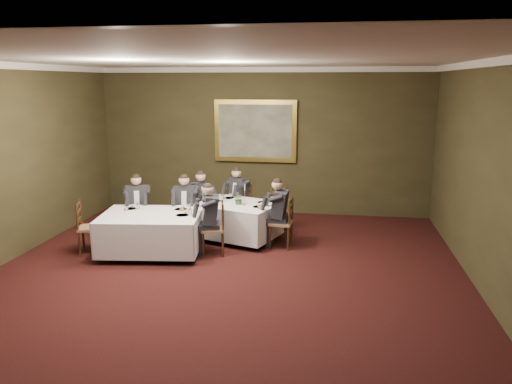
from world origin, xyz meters
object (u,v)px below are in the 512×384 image
(centerpiece, at_px, (239,198))
(candlestick, at_px, (245,197))
(diner_sec_backleft, at_px, (138,214))
(painting, at_px, (255,131))
(chair_sec_backright, at_px, (186,225))
(table_main, at_px, (238,218))
(table_second, at_px, (151,230))
(chair_main_endleft, at_px, (198,220))
(diner_sec_backright, at_px, (186,214))
(diner_main_backleft, at_px, (239,205))
(diner_sec_endright, at_px, (213,228))
(diner_main_endleft, at_px, (198,210))
(chair_sec_endleft, at_px, (91,238))
(chair_main_endright, at_px, (281,233))
(chair_sec_backleft, at_px, (139,224))
(chair_sec_endright, at_px, (214,239))
(diner_main_endright, at_px, (281,221))
(chair_main_backright, at_px, (273,219))
(chair_main_backleft, at_px, (240,215))

(centerpiece, relative_size, candlestick, 0.57)
(diner_sec_backleft, distance_m, painting, 3.52)
(chair_sec_backright, relative_size, painting, 0.50)
(table_main, distance_m, table_second, 1.79)
(chair_main_endleft, height_order, diner_sec_backright, diner_sec_backright)
(table_main, height_order, chair_sec_backright, chair_sec_backright)
(diner_main_backleft, relative_size, diner_sec_endright, 1.00)
(diner_main_endleft, height_order, chair_sec_backright, diner_main_endleft)
(table_second, bearing_deg, chair_main_endleft, 69.80)
(chair_sec_endleft, distance_m, candlestick, 3.04)
(chair_main_endright, bearing_deg, chair_sec_backleft, 91.79)
(chair_sec_endright, relative_size, diner_sec_endright, 0.74)
(chair_main_endleft, distance_m, diner_main_endright, 1.96)
(diner_sec_endright, xyz_separation_m, painting, (0.29, 3.16, 1.49))
(diner_main_endright, height_order, diner_sec_backleft, same)
(chair_main_backright, distance_m, diner_main_endright, 0.99)
(table_main, bearing_deg, chair_sec_endright, -107.05)
(diner_sec_endright, bearing_deg, diner_main_backleft, -19.22)
(diner_main_backleft, xyz_separation_m, chair_sec_endleft, (-2.45, -2.09, -0.23))
(table_second, xyz_separation_m, diner_sec_backright, (0.37, 0.99, 0.06))
(chair_sec_backright, bearing_deg, diner_sec_backleft, 2.95)
(diner_main_backleft, height_order, chair_main_endright, diner_main_backleft)
(diner_main_backleft, bearing_deg, chair_main_endright, 165.64)
(chair_sec_backleft, bearing_deg, diner_main_endleft, -173.27)
(table_main, distance_m, chair_main_endright, 0.99)
(chair_sec_backleft, xyz_separation_m, chair_sec_endright, (1.77, -0.73, 0.00))
(table_second, relative_size, chair_sec_endleft, 2.00)
(table_second, xyz_separation_m, chair_main_endright, (2.37, 0.76, -0.17))
(diner_main_backleft, relative_size, diner_main_endleft, 1.00)
(chair_main_endright, xyz_separation_m, painting, (-0.93, 2.55, 1.72))
(chair_main_backright, xyz_separation_m, painting, (-0.65, 1.62, 1.72))
(diner_main_endright, relative_size, chair_sec_endright, 1.35)
(diner_main_endright, relative_size, diner_sec_endright, 1.00)
(chair_main_endright, bearing_deg, chair_main_backleft, 45.57)
(chair_main_backleft, bearing_deg, painting, -61.91)
(table_main, height_order, chair_main_backleft, chair_main_backleft)
(chair_sec_endright, bearing_deg, diner_main_backleft, -18.87)
(chair_sec_endleft, bearing_deg, chair_sec_endright, 79.11)
(chair_main_backright, bearing_deg, painting, -36.91)
(chair_main_backright, xyz_separation_m, diner_sec_endright, (-0.95, -1.54, 0.23))
(chair_sec_backright, bearing_deg, chair_main_endright, 168.12)
(chair_main_endright, xyz_separation_m, diner_main_endright, (-0.01, 0.00, 0.23))
(diner_main_endright, bearing_deg, centerpiece, 79.04)
(centerpiece, bearing_deg, candlestick, -13.72)
(table_second, relative_size, chair_sec_backleft, 2.00)
(diner_main_endleft, height_order, chair_sec_backleft, diner_main_endleft)
(diner_main_endleft, height_order, diner_sec_endright, same)
(chair_main_endleft, bearing_deg, painting, 173.82)
(diner_main_backleft, bearing_deg, table_main, 132.78)
(diner_sec_backleft, height_order, painting, painting)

